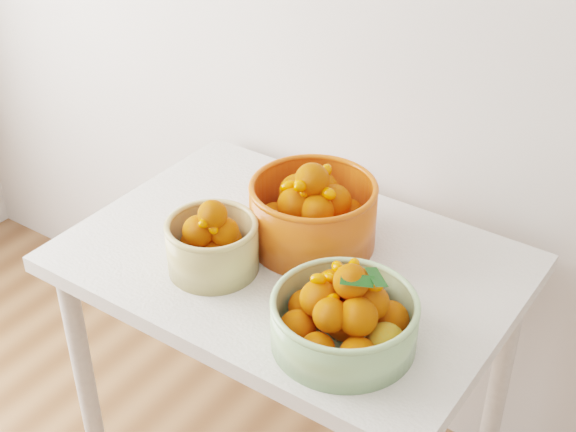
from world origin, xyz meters
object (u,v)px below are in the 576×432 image
object	(u,v)px
bowl_orange	(313,212)
table	(291,290)
bowl_cream	(212,243)
bowl_green	(345,317)

from	to	relation	value
bowl_orange	table	bearing A→B (deg)	-96.75
table	bowl_orange	size ratio (longest dim) A/B	2.80
table	bowl_orange	xyz separation A→B (m)	(0.01, 0.07, 0.18)
bowl_cream	bowl_green	xyz separation A→B (m)	(0.36, -0.04, -0.00)
bowl_cream	bowl_orange	world-z (taller)	bowl_orange
bowl_green	bowl_cream	bearing A→B (deg)	173.37
bowl_cream	bowl_green	size ratio (longest dim) A/B	0.60
bowl_cream	bowl_orange	size ratio (longest dim) A/B	0.60
table	bowl_green	xyz separation A→B (m)	(0.25, -0.18, 0.16)
bowl_cream	bowl_green	bearing A→B (deg)	-6.63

